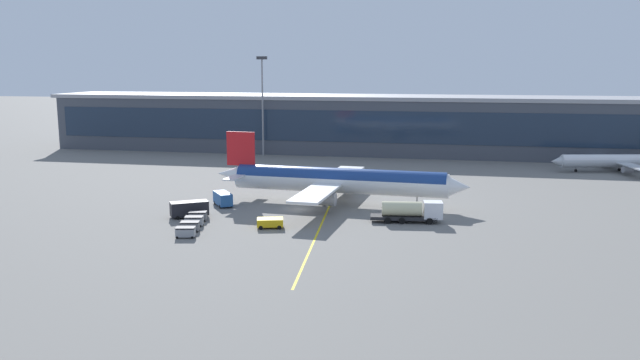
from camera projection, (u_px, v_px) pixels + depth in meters
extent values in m
plane|color=slate|center=(299.00, 209.00, 105.69)|extent=(700.00, 700.00, 0.00)
cube|color=yellow|center=(329.00, 208.00, 106.69)|extent=(7.81, 79.67, 0.01)
cube|color=#424751|center=(345.00, 125.00, 175.83)|extent=(162.82, 20.65, 14.58)
cube|color=#1E2D42|center=(339.00, 126.00, 165.69)|extent=(157.93, 0.16, 8.17)
cube|color=#99999E|center=(345.00, 97.00, 174.46)|extent=(166.07, 21.06, 1.00)
cylinder|color=white|center=(339.00, 181.00, 108.75)|extent=(37.01, 6.23, 4.00)
cylinder|color=navy|center=(339.00, 179.00, 108.69)|extent=(36.26, 6.02, 3.84)
cone|color=white|center=(458.00, 187.00, 103.66)|extent=(4.23, 4.04, 3.80)
cone|color=white|center=(230.00, 174.00, 113.83)|extent=(5.00, 3.69, 3.40)
cube|color=red|center=(241.00, 149.00, 112.48)|extent=(5.22, 0.67, 6.01)
cube|color=white|center=(252.00, 170.00, 116.93)|extent=(2.38, 6.51, 0.24)
cube|color=white|center=(235.00, 177.00, 109.32)|extent=(2.38, 6.51, 0.24)
cube|color=white|center=(344.00, 174.00, 118.45)|extent=(5.73, 15.73, 0.40)
cube|color=white|center=(316.00, 193.00, 99.94)|extent=(5.73, 15.73, 0.40)
cylinder|color=#939399|center=(345.00, 184.00, 115.79)|extent=(3.21, 2.38, 2.20)
cylinder|color=#939399|center=(326.00, 199.00, 102.58)|extent=(3.21, 2.38, 2.20)
cylinder|color=black|center=(417.00, 206.00, 105.97)|extent=(1.02, 0.46, 1.00)
cylinder|color=slate|center=(417.00, 200.00, 105.79)|extent=(0.20, 0.20, 2.03)
cylinder|color=black|center=(329.00, 199.00, 111.66)|extent=(1.02, 0.46, 1.00)
cylinder|color=slate|center=(329.00, 193.00, 111.48)|extent=(0.20, 0.20, 2.03)
cylinder|color=black|center=(324.00, 203.00, 108.23)|extent=(1.02, 0.46, 1.00)
cylinder|color=slate|center=(324.00, 197.00, 108.05)|extent=(0.20, 0.20, 2.03)
cube|color=#232326|center=(403.00, 217.00, 96.87)|extent=(10.23, 3.73, 0.50)
cube|color=silver|center=(433.00, 210.00, 96.31)|extent=(3.09, 2.83, 2.50)
cube|color=black|center=(441.00, 207.00, 96.13)|extent=(0.45, 2.30, 1.12)
cylinder|color=beige|center=(402.00, 209.00, 96.65)|extent=(6.23, 2.93, 2.20)
cylinder|color=black|center=(428.00, 218.00, 97.78)|extent=(1.04, 0.47, 1.00)
cylinder|color=black|center=(430.00, 221.00, 95.45)|extent=(1.04, 0.47, 1.00)
cylinder|color=black|center=(401.00, 217.00, 98.10)|extent=(1.04, 0.47, 1.00)
cylinder|color=black|center=(402.00, 221.00, 95.77)|extent=(1.04, 0.47, 1.00)
cylinder|color=black|center=(387.00, 217.00, 98.26)|extent=(1.04, 0.47, 1.00)
cylinder|color=black|center=(388.00, 220.00, 95.93)|extent=(1.04, 0.47, 1.00)
cube|color=yellow|center=(270.00, 222.00, 93.46)|extent=(4.28, 3.24, 1.10)
cube|color=black|center=(277.00, 221.00, 93.49)|extent=(1.84, 2.35, 0.33)
cylinder|color=black|center=(279.00, 224.00, 94.67)|extent=(0.65, 0.40, 0.60)
cylinder|color=black|center=(279.00, 227.00, 92.63)|extent=(0.65, 0.40, 0.60)
cylinder|color=black|center=(261.00, 224.00, 94.48)|extent=(0.65, 0.40, 0.60)
cylinder|color=black|center=(261.00, 228.00, 92.45)|extent=(0.65, 0.40, 0.60)
cube|color=black|center=(189.00, 208.00, 100.00)|extent=(6.11, 5.10, 2.20)
cube|color=black|center=(198.00, 205.00, 100.45)|extent=(2.83, 2.84, 0.66)
cylinder|color=black|center=(201.00, 213.00, 101.87)|extent=(0.64, 0.54, 0.60)
cylinder|color=black|center=(204.00, 216.00, 99.97)|extent=(0.64, 0.54, 0.60)
cylinder|color=black|center=(175.00, 215.00, 100.41)|extent=(0.64, 0.54, 0.60)
cylinder|color=black|center=(178.00, 218.00, 98.51)|extent=(0.64, 0.54, 0.60)
cube|color=#285B9E|center=(223.00, 198.00, 108.15)|extent=(4.64, 5.28, 2.00)
cube|color=black|center=(221.00, 195.00, 109.21)|extent=(2.56, 2.53, 0.60)
cylinder|color=black|center=(215.00, 203.00, 109.51)|extent=(0.56, 0.63, 0.60)
cylinder|color=black|center=(225.00, 202.00, 110.28)|extent=(0.56, 0.63, 0.60)
cylinder|color=black|center=(220.00, 207.00, 106.38)|extent=(0.56, 0.63, 0.60)
cylinder|color=black|center=(231.00, 206.00, 107.14)|extent=(0.56, 0.63, 0.60)
cube|color=gray|center=(186.00, 232.00, 88.16)|extent=(2.86, 2.02, 1.10)
cube|color=#333338|center=(185.00, 227.00, 88.04)|extent=(2.92, 2.06, 0.10)
cylinder|color=black|center=(177.00, 238.00, 87.51)|extent=(0.38, 0.19, 0.36)
cylinder|color=black|center=(179.00, 235.00, 88.98)|extent=(0.38, 0.19, 0.36)
cylinder|color=black|center=(192.00, 238.00, 87.53)|extent=(0.38, 0.19, 0.36)
cylinder|color=black|center=(194.00, 235.00, 89.00)|extent=(0.38, 0.19, 0.36)
cube|color=#595B60|center=(190.00, 227.00, 91.31)|extent=(2.86, 2.02, 1.10)
cube|color=#333338|center=(190.00, 222.00, 91.19)|extent=(2.92, 2.06, 0.10)
cylinder|color=black|center=(182.00, 232.00, 90.66)|extent=(0.38, 0.19, 0.36)
cylinder|color=black|center=(184.00, 229.00, 92.13)|extent=(0.38, 0.19, 0.36)
cylinder|color=black|center=(196.00, 232.00, 90.68)|extent=(0.38, 0.19, 0.36)
cylinder|color=black|center=(198.00, 229.00, 92.15)|extent=(0.38, 0.19, 0.36)
cube|color=gray|center=(194.00, 221.00, 94.46)|extent=(2.86, 2.02, 1.10)
cube|color=#333338|center=(194.00, 217.00, 94.34)|extent=(2.92, 2.06, 0.10)
cylinder|color=black|center=(186.00, 226.00, 93.81)|extent=(0.38, 0.19, 0.36)
cylinder|color=black|center=(188.00, 224.00, 95.28)|extent=(0.38, 0.19, 0.36)
cylinder|color=black|center=(200.00, 226.00, 93.83)|extent=(0.38, 0.19, 0.36)
cylinder|color=black|center=(202.00, 224.00, 95.31)|extent=(0.38, 0.19, 0.36)
cube|color=#595B60|center=(198.00, 216.00, 97.61)|extent=(2.86, 2.02, 1.10)
cube|color=#333338|center=(198.00, 212.00, 97.49)|extent=(2.92, 2.06, 0.10)
cylinder|color=black|center=(190.00, 221.00, 96.96)|extent=(0.38, 0.19, 0.36)
cylinder|color=black|center=(192.00, 219.00, 98.43)|extent=(0.38, 0.19, 0.36)
cylinder|color=black|center=(204.00, 221.00, 96.98)|extent=(0.38, 0.19, 0.36)
cylinder|color=black|center=(206.00, 219.00, 98.46)|extent=(0.38, 0.19, 0.36)
cylinder|color=#B2B7BC|center=(616.00, 161.00, 142.83)|extent=(24.85, 8.15, 2.72)
cylinder|color=silver|center=(616.00, 160.00, 142.79)|extent=(24.34, 7.94, 2.61)
cone|color=#B2B7BC|center=(557.00, 161.00, 142.57)|extent=(3.22, 3.12, 2.58)
cube|color=#B2B7BC|center=(635.00, 167.00, 136.41)|extent=(5.39, 10.88, 0.26)
cube|color=#B2B7BC|center=(607.00, 158.00, 149.36)|extent=(5.39, 10.88, 0.26)
cylinder|color=#939399|center=(627.00, 170.00, 138.41)|extent=(2.37, 1.92, 1.50)
cylinder|color=#939399|center=(607.00, 163.00, 147.67)|extent=(2.37, 1.92, 1.50)
cylinder|color=black|center=(576.00, 171.00, 143.02)|extent=(0.70, 0.40, 0.66)
cylinder|color=slate|center=(576.00, 168.00, 142.93)|extent=(0.13, 0.13, 1.05)
cylinder|color=black|center=(625.00, 171.00, 142.02)|extent=(0.70, 0.40, 0.66)
cylinder|color=slate|center=(625.00, 169.00, 141.93)|extent=(0.13, 0.13, 1.05)
cylinder|color=black|center=(619.00, 170.00, 144.43)|extent=(0.70, 0.40, 0.66)
cylinder|color=slate|center=(619.00, 167.00, 144.34)|extent=(0.13, 0.13, 1.05)
cylinder|color=gray|center=(263.00, 108.00, 167.32)|extent=(0.44, 0.44, 25.13)
cube|color=#333338|center=(262.00, 58.00, 165.04)|extent=(2.80, 0.50, 0.80)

